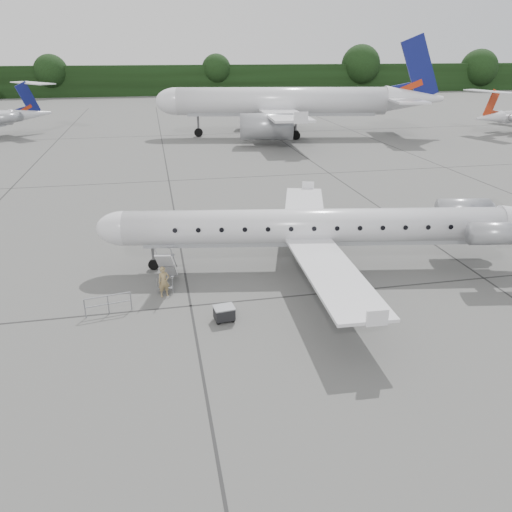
{
  "coord_description": "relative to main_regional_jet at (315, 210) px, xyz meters",
  "views": [
    {
      "loc": [
        -8.07,
        -19.57,
        12.13
      ],
      "look_at": [
        -3.35,
        3.58,
        2.3
      ],
      "focal_mm": 35.0,
      "sensor_mm": 36.0,
      "label": 1
    }
  ],
  "objects": [
    {
      "name": "ground",
      "position": [
        -0.73,
        -6.62,
        -3.6
      ],
      "size": [
        320.0,
        320.0,
        0.0
      ],
      "primitive_type": "plane",
      "color": "#585855",
      "rests_on": "ground"
    },
    {
      "name": "treeline",
      "position": [
        -0.73,
        123.38,
        0.4
      ],
      "size": [
        260.0,
        4.0,
        8.0
      ],
      "primitive_type": "cube",
      "color": "black",
      "rests_on": "ground"
    },
    {
      "name": "main_regional_jet",
      "position": [
        0.0,
        0.0,
        0.0
      ],
      "size": [
        31.03,
        24.56,
        7.2
      ],
      "primitive_type": null,
      "rotation": [
        0.0,
        0.0,
        -0.16
      ],
      "color": "silver",
      "rests_on": "ground"
    },
    {
      "name": "airstair",
      "position": [
        -8.6,
        -0.8,
        -2.47
      ],
      "size": [
        1.21,
        2.39,
        2.26
      ],
      "primitive_type": null,
      "rotation": [
        0.0,
        0.0,
        -0.16
      ],
      "color": "silver",
      "rests_on": "ground"
    },
    {
      "name": "passenger",
      "position": [
        -8.82,
        -2.07,
        -2.77
      ],
      "size": [
        0.68,
        0.52,
        1.67
      ],
      "primitive_type": "imported",
      "rotation": [
        0.0,
        0.0,
        0.22
      ],
      "color": "olive",
      "rests_on": "ground"
    },
    {
      "name": "safety_railing",
      "position": [
        -11.58,
        -3.49,
        -3.1
      ],
      "size": [
        2.18,
        0.45,
        1.0
      ],
      "primitive_type": null,
      "rotation": [
        0.0,
        0.0,
        0.17
      ],
      "color": "gray",
      "rests_on": "ground"
    },
    {
      "name": "baggage_cart",
      "position": [
        -6.09,
        -5.29,
        -3.2
      ],
      "size": [
        1.01,
        0.86,
        0.8
      ],
      "primitive_type": null,
      "rotation": [
        0.0,
        0.0,
        0.12
      ],
      "color": "black",
      "rests_on": "ground"
    },
    {
      "name": "bg_narrowbody",
      "position": [
        10.03,
        47.43,
        3.4
      ],
      "size": [
        43.32,
        34.48,
        14.0
      ],
      "primitive_type": null,
      "rotation": [
        0.0,
        0.0,
        -0.18
      ],
      "color": "silver",
      "rests_on": "ground"
    }
  ]
}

